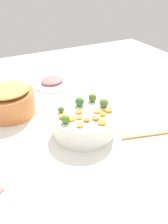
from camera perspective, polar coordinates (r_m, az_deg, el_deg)
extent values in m
cube|color=white|center=(1.03, -0.78, -5.63)|extent=(2.40, 2.40, 0.02)
cylinder|color=white|center=(1.00, 0.00, -2.84)|extent=(0.28, 0.28, 0.10)
cylinder|color=#D2773F|center=(1.19, -18.53, 2.22)|extent=(0.25, 0.25, 0.12)
ellipsoid|color=tan|center=(1.15, -19.19, 5.45)|extent=(0.21, 0.21, 0.03)
cylinder|color=orange|center=(0.92, 0.68, -2.01)|extent=(0.04, 0.04, 0.01)
cylinder|color=orange|center=(0.91, 4.62, -2.77)|extent=(0.05, 0.05, 0.01)
cylinder|color=orange|center=(0.96, 4.88, -0.56)|extent=(0.03, 0.03, 0.01)
cylinder|color=orange|center=(0.99, 6.32, 0.48)|extent=(0.05, 0.05, 0.01)
cylinder|color=orange|center=(0.99, 3.51, 0.28)|extent=(0.05, 0.05, 0.01)
cylinder|color=orange|center=(0.90, -1.01, -3.45)|extent=(0.04, 0.04, 0.01)
cylinder|color=orange|center=(0.95, -5.58, -1.18)|extent=(0.04, 0.04, 0.01)
cylinder|color=orange|center=(0.94, 3.00, -1.67)|extent=(0.03, 0.03, 0.01)
cylinder|color=orange|center=(0.98, -1.12, 0.09)|extent=(0.04, 0.04, 0.01)
cylinder|color=orange|center=(0.94, -1.27, -1.44)|extent=(0.03, 0.03, 0.01)
cylinder|color=orange|center=(0.93, -3.37, -1.78)|extent=(0.05, 0.05, 0.01)
sphere|color=#4B762F|center=(0.98, -5.93, 0.61)|extent=(0.03, 0.03, 0.03)
sphere|color=#58823B|center=(1.01, 5.15, 2.36)|extent=(0.04, 0.04, 0.04)
sphere|color=#4D832C|center=(0.91, -4.80, -1.84)|extent=(0.04, 0.04, 0.04)
sphere|color=#437935|center=(1.02, -1.14, 2.70)|extent=(0.04, 0.04, 0.04)
sphere|color=#5B7429|center=(1.06, 2.18, 3.75)|extent=(0.04, 0.04, 0.04)
cube|color=#AC844C|center=(1.04, 16.34, -5.70)|extent=(0.25, 0.08, 0.01)
cylinder|color=white|center=(1.46, -7.96, 7.13)|extent=(0.24, 0.24, 0.01)
ellipsoid|color=#BD6566|center=(1.47, -8.19, 8.10)|extent=(0.19, 0.18, 0.02)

